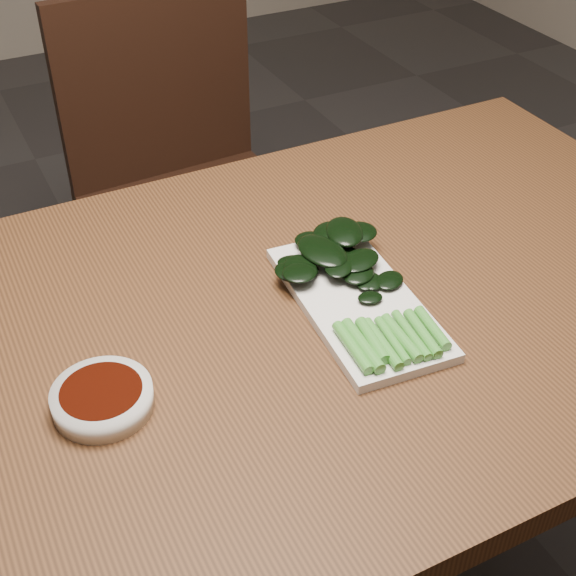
{
  "coord_description": "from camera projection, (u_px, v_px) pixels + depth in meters",
  "views": [
    {
      "loc": [
        -0.35,
        -0.73,
        1.42
      ],
      "look_at": [
        0.04,
        0.03,
        0.76
      ],
      "focal_mm": 50.0,
      "sensor_mm": 36.0,
      "label": 1
    }
  ],
  "objects": [
    {
      "name": "table",
      "position": [
        274.0,
        356.0,
        1.09
      ],
      "size": [
        1.4,
        0.8,
        0.75
      ],
      "color": "#4D2C16",
      "rests_on": "ground"
    },
    {
      "name": "chair_far",
      "position": [
        186.0,
        181.0,
        1.84
      ],
      "size": [
        0.48,
        0.48,
        0.89
      ],
      "rotation": [
        0.0,
        0.0,
        0.05
      ],
      "color": "black",
      "rests_on": "ground"
    },
    {
      "name": "sauce_bowl",
      "position": [
        102.0,
        398.0,
        0.91
      ],
      "size": [
        0.12,
        0.12,
        0.03
      ],
      "color": "silver",
      "rests_on": "table"
    },
    {
      "name": "serving_plate",
      "position": [
        358.0,
        302.0,
        1.06
      ],
      "size": [
        0.17,
        0.31,
        0.01
      ],
      "rotation": [
        0.0,
        0.0,
        -0.08
      ],
      "color": "silver",
      "rests_on": "table"
    },
    {
      "name": "gai_lan",
      "position": [
        347.0,
        273.0,
        1.08
      ],
      "size": [
        0.19,
        0.31,
        0.03
      ],
      "color": "green",
      "rests_on": "serving_plate"
    }
  ]
}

